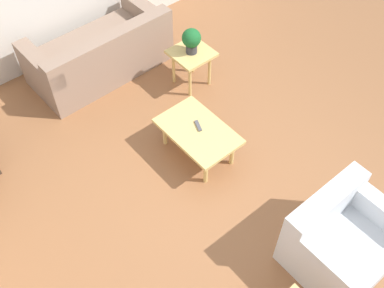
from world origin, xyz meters
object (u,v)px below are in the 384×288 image
(sofa, at_px, (101,54))
(armchair, at_px, (341,240))
(side_table_plant, at_px, (191,57))
(coffee_table, at_px, (198,133))
(potted_plant, at_px, (191,40))

(sofa, xyz_separation_m, armchair, (-3.79, -0.23, 0.00))
(side_table_plant, bearing_deg, coffee_table, 143.25)
(sofa, height_order, potted_plant, potted_plant)
(sofa, relative_size, coffee_table, 2.01)
(armchair, relative_size, side_table_plant, 1.87)
(side_table_plant, relative_size, potted_plant, 1.54)
(armchair, height_order, potted_plant, potted_plant)
(sofa, height_order, coffee_table, sofa)
(coffee_table, bearing_deg, potted_plant, -36.75)
(sofa, bearing_deg, potted_plant, 127.70)
(coffee_table, height_order, potted_plant, potted_plant)
(coffee_table, relative_size, side_table_plant, 1.78)
(armchair, bearing_deg, coffee_table, 96.08)
(sofa, distance_m, side_table_plant, 1.24)
(sofa, distance_m, coffee_table, 1.93)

